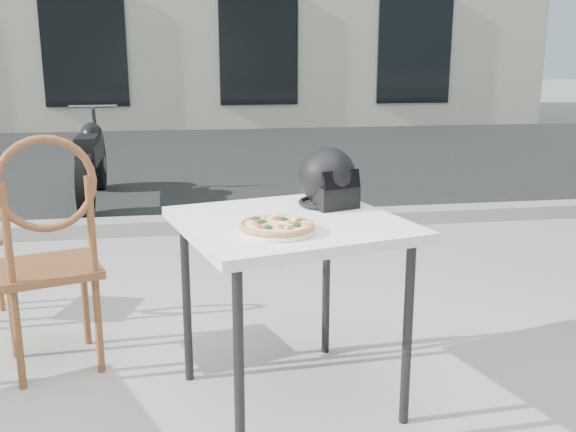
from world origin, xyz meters
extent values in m
plane|color=#9C9894|center=(0.00, 0.00, 0.00)|extent=(80.00, 80.00, 0.00)
cube|color=black|center=(0.00, 7.00, 0.00)|extent=(30.00, 8.00, 0.00)
cube|color=gray|center=(0.00, 3.00, 0.06)|extent=(30.00, 0.25, 0.12)
cube|color=black|center=(-1.70, 10.98, 1.60)|extent=(1.60, 0.08, 2.20)
cube|color=black|center=(1.70, 10.98, 1.60)|extent=(1.60, 0.08, 2.20)
cube|color=black|center=(5.00, 10.98, 1.60)|extent=(1.60, 0.08, 2.20)
cube|color=white|center=(0.51, 0.13, 0.78)|extent=(1.02, 1.02, 0.04)
cylinder|color=black|center=(0.26, -0.29, 0.38)|extent=(0.05, 0.05, 0.76)
cylinder|color=black|center=(0.94, -0.12, 0.38)|extent=(0.05, 0.05, 0.76)
cylinder|color=black|center=(0.09, 0.38, 0.38)|extent=(0.05, 0.05, 0.76)
cylinder|color=black|center=(0.77, 0.56, 0.38)|extent=(0.05, 0.05, 0.76)
cylinder|color=white|center=(0.43, -0.07, 0.81)|extent=(0.29, 0.29, 0.01)
torus|color=white|center=(0.43, -0.07, 0.81)|extent=(0.30, 0.30, 0.01)
cylinder|color=#D1894C|center=(0.43, -0.07, 0.82)|extent=(0.32, 0.32, 0.01)
torus|color=#D1894C|center=(0.43, -0.07, 0.83)|extent=(0.33, 0.33, 0.02)
cylinder|color=#B53614|center=(0.43, -0.07, 0.83)|extent=(0.29, 0.29, 0.00)
cylinder|color=beige|center=(0.43, -0.07, 0.83)|extent=(0.28, 0.28, 0.00)
cylinder|color=#CA4123|center=(0.50, -0.07, 0.84)|extent=(0.06, 0.06, 0.00)
cylinder|color=#CA4123|center=(0.45, 0.00, 0.84)|extent=(0.06, 0.06, 0.00)
cylinder|color=#CA4123|center=(0.37, -0.03, 0.84)|extent=(0.06, 0.06, 0.00)
cylinder|color=#CA4123|center=(0.38, -0.11, 0.84)|extent=(0.06, 0.06, 0.00)
cylinder|color=#CA4123|center=(0.45, -0.13, 0.84)|extent=(0.06, 0.06, 0.00)
ellipsoid|color=#153A15|center=(0.46, -0.02, 0.84)|extent=(0.04, 0.04, 0.01)
ellipsoid|color=#153A15|center=(0.38, -0.05, 0.84)|extent=(0.05, 0.05, 0.01)
ellipsoid|color=#153A15|center=(0.50, -0.11, 0.84)|extent=(0.04, 0.04, 0.01)
ellipsoid|color=#153A15|center=(0.39, -0.13, 0.84)|extent=(0.05, 0.05, 0.01)
ellipsoid|color=#153A15|center=(0.53, -0.05, 0.84)|extent=(0.04, 0.03, 0.01)
ellipsoid|color=#153A15|center=(0.36, 0.01, 0.84)|extent=(0.05, 0.05, 0.01)
cylinder|color=#DFD688|center=(0.44, -0.10, 0.84)|extent=(0.02, 0.02, 0.02)
cylinder|color=#DFD688|center=(0.40, 0.01, 0.84)|extent=(0.03, 0.03, 0.02)
cylinder|color=#DFD688|center=(0.50, -0.07, 0.84)|extent=(0.03, 0.02, 0.02)
cylinder|color=#DFD688|center=(0.44, 0.03, 0.84)|extent=(0.02, 0.02, 0.02)
cylinder|color=#DFD688|center=(0.45, -0.16, 0.84)|extent=(0.03, 0.03, 0.02)
cylinder|color=#DFD688|center=(0.34, -0.07, 0.84)|extent=(0.03, 0.02, 0.02)
cylinder|color=#DFD688|center=(0.53, -0.10, 0.84)|extent=(0.02, 0.02, 0.02)
cylinder|color=#DFD688|center=(0.38, -0.11, 0.84)|extent=(0.03, 0.02, 0.02)
ellipsoid|color=black|center=(0.72, 0.35, 0.93)|extent=(0.32, 0.33, 0.26)
cube|color=black|center=(0.74, 0.28, 0.85)|extent=(0.20, 0.15, 0.10)
torus|color=black|center=(0.72, 0.35, 0.81)|extent=(0.32, 0.32, 0.02)
cube|color=black|center=(0.75, 0.24, 0.93)|extent=(0.18, 0.09, 0.08)
cube|color=brown|center=(-0.53, 0.64, 0.48)|extent=(0.54, 0.54, 0.04)
cylinder|color=brown|center=(-0.42, 0.85, 0.24)|extent=(0.04, 0.04, 0.47)
cylinder|color=brown|center=(-0.74, 0.75, 0.24)|extent=(0.04, 0.04, 0.47)
cylinder|color=brown|center=(-0.31, 0.52, 0.24)|extent=(0.04, 0.04, 0.47)
cylinder|color=brown|center=(-0.64, 0.42, 0.24)|extent=(0.04, 0.04, 0.47)
cylinder|color=brown|center=(-0.31, 0.51, 0.71)|extent=(0.04, 0.04, 0.45)
cylinder|color=brown|center=(-0.64, 0.41, 0.71)|extent=(0.04, 0.04, 0.45)
torus|color=brown|center=(-0.47, 0.46, 0.91)|extent=(0.41, 0.16, 0.42)
cylinder|color=black|center=(-0.82, 4.99, 0.29)|extent=(0.13, 0.57, 0.57)
cylinder|color=slate|center=(-0.82, 4.99, 0.29)|extent=(0.14, 0.19, 0.19)
cylinder|color=black|center=(-0.79, 3.65, 0.29)|extent=(0.13, 0.57, 0.57)
cylinder|color=slate|center=(-0.79, 3.65, 0.29)|extent=(0.14, 0.19, 0.19)
cube|color=black|center=(-0.81, 4.32, 0.52)|extent=(0.20, 1.00, 0.21)
ellipsoid|color=black|center=(-0.81, 4.46, 0.68)|extent=(0.22, 0.40, 0.21)
cube|color=black|center=(-0.80, 4.03, 0.67)|extent=(0.20, 0.48, 0.08)
cylinder|color=slate|center=(-0.82, 4.91, 0.59)|extent=(0.05, 0.31, 0.68)
cylinder|color=slate|center=(-0.82, 4.80, 0.93)|extent=(0.50, 0.04, 0.03)
cube|color=black|center=(-0.79, 3.67, 0.55)|extent=(0.14, 0.21, 0.05)
camera|label=1|loc=(0.10, -2.32, 1.42)|focal=40.00mm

